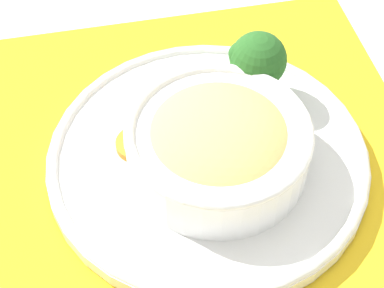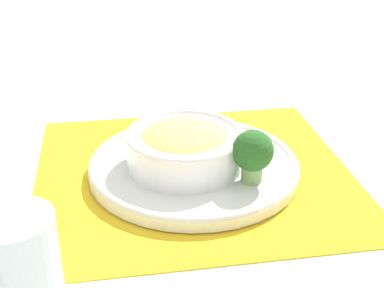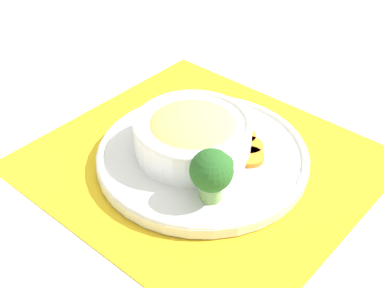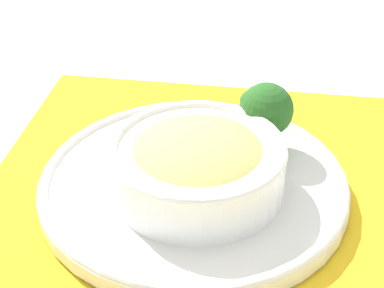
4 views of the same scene
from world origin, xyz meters
TOP-DOWN VIEW (x-y plane):
  - ground_plane at (0.00, 0.00)m, footprint 4.00×4.00m
  - placemat at (0.00, 0.00)m, footprint 0.44×0.48m
  - plate at (0.00, 0.00)m, footprint 0.32×0.32m
  - bowl at (0.01, -0.01)m, footprint 0.17×0.17m
  - broccoli_floret at (0.07, 0.07)m, footprint 0.06×0.06m
  - carrot_slice_near at (-0.03, 0.06)m, footprint 0.04×0.04m
  - carrot_slice_middle at (-0.05, 0.05)m, footprint 0.04×0.04m
  - carrot_slice_far at (-0.07, 0.02)m, footprint 0.04×0.04m

SIDE VIEW (x-z plane):
  - ground_plane at x=0.00m, z-range 0.00..0.00m
  - placemat at x=0.00m, z-range 0.00..0.00m
  - plate at x=0.00m, z-range 0.00..0.03m
  - carrot_slice_near at x=-0.03m, z-range 0.02..0.03m
  - carrot_slice_middle at x=-0.05m, z-range 0.02..0.03m
  - carrot_slice_far at x=-0.07m, z-range 0.02..0.03m
  - bowl at x=0.01m, z-range 0.02..0.09m
  - broccoli_floret at x=0.07m, z-range 0.03..0.10m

